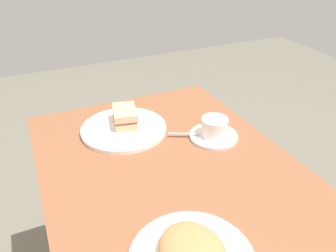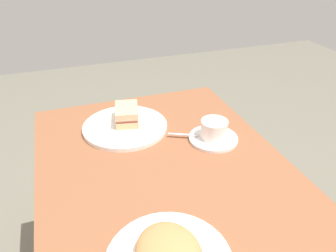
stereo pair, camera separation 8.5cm
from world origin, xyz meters
TOP-DOWN VIEW (x-y plane):
  - dining_table at (0.00, 0.00)m, footprint 1.22×0.69m
  - sandwich_plate at (0.39, 0.06)m, footprint 0.28×0.28m
  - sandwich_front at (0.41, 0.05)m, footprint 0.12×0.09m
  - coffee_saucer at (0.23, -0.19)m, footprint 0.15×0.15m
  - coffee_cup at (0.24, -0.19)m, footprint 0.09×0.10m
  - spoon at (0.27, -0.12)m, footprint 0.05×0.09m
  - side_food_pile at (-0.14, 0.09)m, footprint 0.15×0.13m

SIDE VIEW (x-z plane):
  - dining_table at x=0.00m, z-range 0.21..0.92m
  - coffee_saucer at x=0.23m, z-range 0.71..0.72m
  - sandwich_plate at x=0.39m, z-range 0.71..0.72m
  - spoon at x=0.27m, z-range 0.72..0.72m
  - side_food_pile at x=-0.14m, z-range 0.72..0.77m
  - sandwich_front at x=0.41m, z-range 0.72..0.78m
  - coffee_cup at x=0.24m, z-range 0.72..0.78m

